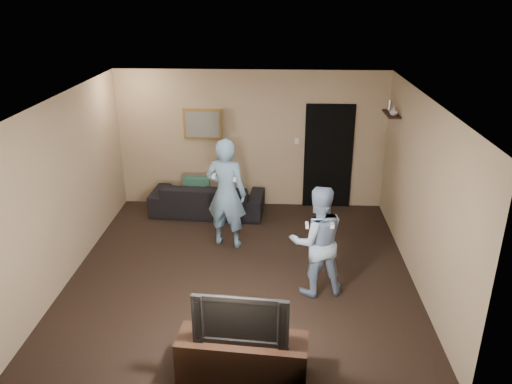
{
  "coord_description": "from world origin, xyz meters",
  "views": [
    {
      "loc": [
        0.51,
        -6.5,
        3.94
      ],
      "look_at": [
        0.19,
        0.3,
        1.15
      ],
      "focal_mm": 35.0,
      "sensor_mm": 36.0,
      "label": 1
    }
  ],
  "objects_px": {
    "wii_player_right": "(317,241)",
    "tv_console": "(242,357)",
    "television": "(242,316)",
    "sofa": "(207,198)",
    "wii_player_left": "(226,193)"
  },
  "relations": [
    {
      "from": "television",
      "to": "wii_player_right",
      "type": "relative_size",
      "value": 0.64
    },
    {
      "from": "tv_console",
      "to": "wii_player_right",
      "type": "xyz_separation_m",
      "value": [
        0.89,
        1.69,
        0.54
      ]
    },
    {
      "from": "wii_player_right",
      "to": "tv_console",
      "type": "bearing_deg",
      "value": -117.83
    },
    {
      "from": "tv_console",
      "to": "wii_player_left",
      "type": "bearing_deg",
      "value": 103.47
    },
    {
      "from": "television",
      "to": "wii_player_left",
      "type": "relative_size",
      "value": 0.55
    },
    {
      "from": "television",
      "to": "wii_player_left",
      "type": "height_order",
      "value": "wii_player_left"
    },
    {
      "from": "television",
      "to": "wii_player_left",
      "type": "distance_m",
      "value": 3.06
    },
    {
      "from": "wii_player_left",
      "to": "wii_player_right",
      "type": "xyz_separation_m",
      "value": [
        1.36,
        -1.33,
        -0.12
      ]
    },
    {
      "from": "tv_console",
      "to": "wii_player_left",
      "type": "relative_size",
      "value": 0.77
    },
    {
      "from": "sofa",
      "to": "wii_player_left",
      "type": "distance_m",
      "value": 1.43
    },
    {
      "from": "television",
      "to": "sofa",
      "type": "bearing_deg",
      "value": 107.45
    },
    {
      "from": "television",
      "to": "wii_player_right",
      "type": "height_order",
      "value": "wii_player_right"
    },
    {
      "from": "sofa",
      "to": "wii_player_left",
      "type": "bearing_deg",
      "value": 116.08
    },
    {
      "from": "wii_player_left",
      "to": "sofa",
      "type": "bearing_deg",
      "value": 112.18
    },
    {
      "from": "wii_player_right",
      "to": "sofa",
      "type": "bearing_deg",
      "value": 126.15
    }
  ]
}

